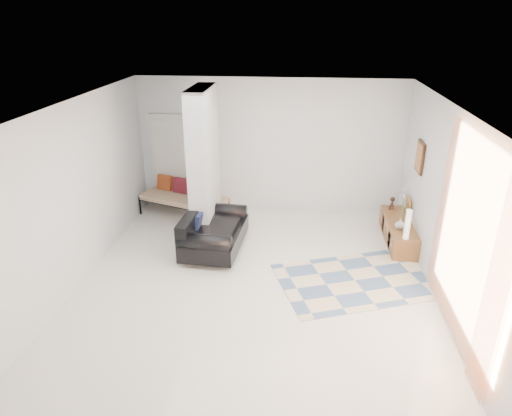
# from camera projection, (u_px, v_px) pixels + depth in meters

# --- Properties ---
(floor) EXTENTS (6.00, 6.00, 0.00)m
(floor) POSITION_uv_depth(u_px,v_px,m) (255.00, 282.00, 7.29)
(floor) COLOR white
(floor) RESTS_ON ground
(ceiling) EXTENTS (6.00, 6.00, 0.00)m
(ceiling) POSITION_uv_depth(u_px,v_px,m) (254.00, 106.00, 6.18)
(ceiling) COLOR white
(ceiling) RESTS_ON wall_back
(wall_back) EXTENTS (6.00, 0.00, 6.00)m
(wall_back) POSITION_uv_depth(u_px,v_px,m) (270.00, 147.00, 9.47)
(wall_back) COLOR silver
(wall_back) RESTS_ON ground
(wall_front) EXTENTS (6.00, 0.00, 6.00)m
(wall_front) POSITION_uv_depth(u_px,v_px,m) (218.00, 331.00, 3.99)
(wall_front) COLOR silver
(wall_front) RESTS_ON ground
(wall_left) EXTENTS (0.00, 6.00, 6.00)m
(wall_left) POSITION_uv_depth(u_px,v_px,m) (77.00, 194.00, 6.99)
(wall_left) COLOR silver
(wall_left) RESTS_ON ground
(wall_right) EXTENTS (0.00, 6.00, 6.00)m
(wall_right) POSITION_uv_depth(u_px,v_px,m) (447.00, 209.00, 6.47)
(wall_right) COLOR silver
(wall_right) RESTS_ON ground
(partition_column) EXTENTS (0.35, 1.20, 2.80)m
(partition_column) POSITION_uv_depth(u_px,v_px,m) (204.00, 166.00, 8.30)
(partition_column) COLOR #B1B6B9
(partition_column) RESTS_ON floor
(hallway_door) EXTENTS (0.85, 0.06, 2.04)m
(hallway_door) POSITION_uv_depth(u_px,v_px,m) (172.00, 161.00, 9.79)
(hallway_door) COLOR silver
(hallway_door) RESTS_ON floor
(curtain) EXTENTS (0.00, 2.55, 2.55)m
(curtain) POSITION_uv_depth(u_px,v_px,m) (468.00, 243.00, 5.41)
(curtain) COLOR #FF8043
(curtain) RESTS_ON wall_right
(wall_art) EXTENTS (0.04, 0.45, 0.55)m
(wall_art) POSITION_uv_depth(u_px,v_px,m) (420.00, 157.00, 7.93)
(wall_art) COLOR #391F0F
(wall_art) RESTS_ON wall_right
(media_console) EXTENTS (0.45, 1.60, 0.80)m
(media_console) POSITION_uv_depth(u_px,v_px,m) (398.00, 231.00, 8.52)
(media_console) COLOR brown
(media_console) RESTS_ON floor
(loveseat) EXTENTS (1.04, 1.66, 0.76)m
(loveseat) POSITION_uv_depth(u_px,v_px,m) (211.00, 231.00, 8.17)
(loveseat) COLOR silver
(loveseat) RESTS_ON floor
(daybed) EXTENTS (1.92, 1.30, 0.77)m
(daybed) POSITION_uv_depth(u_px,v_px,m) (183.00, 196.00, 9.56)
(daybed) COLOR black
(daybed) RESTS_ON floor
(area_rug) EXTENTS (2.78, 2.30, 0.01)m
(area_rug) POSITION_uv_depth(u_px,v_px,m) (355.00, 281.00, 7.31)
(area_rug) COLOR beige
(area_rug) RESTS_ON floor
(cylinder_lamp) EXTENTS (0.10, 0.10, 0.53)m
(cylinder_lamp) POSITION_uv_depth(u_px,v_px,m) (408.00, 224.00, 7.71)
(cylinder_lamp) COLOR white
(cylinder_lamp) RESTS_ON media_console
(bronze_figurine) EXTENTS (0.14, 0.14, 0.25)m
(bronze_figurine) POSITION_uv_depth(u_px,v_px,m) (392.00, 203.00, 8.93)
(bronze_figurine) COLOR #332017
(bronze_figurine) RESTS_ON media_console
(vase) EXTENTS (0.21, 0.21, 0.19)m
(vase) POSITION_uv_depth(u_px,v_px,m) (400.00, 224.00, 8.13)
(vase) COLOR silver
(vase) RESTS_ON media_console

